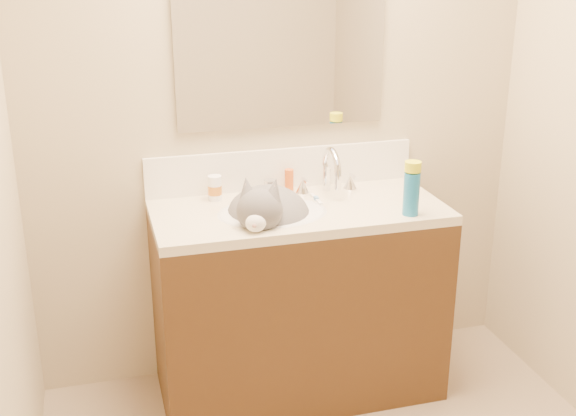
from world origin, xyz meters
TOP-DOWN VIEW (x-y plane):
  - room_shell at (0.00, 0.00)m, footprint 2.24×2.54m
  - vanity_cabinet at (0.00, 0.97)m, footprint 1.20×0.55m
  - counter_slab at (0.00, 0.97)m, footprint 1.20×0.55m
  - basin at (-0.12, 0.94)m, footprint 0.45×0.36m
  - faucet at (0.18, 1.11)m, footprint 0.28×0.20m
  - cat at (-0.14, 0.94)m, footprint 0.47×0.52m
  - backsplash at (0.00, 1.24)m, footprint 1.20×0.02m
  - mirror at (0.00, 1.24)m, footprint 0.90×0.02m
  - pill_bottle at (-0.31, 1.16)m, footprint 0.07×0.07m
  - pill_label at (-0.31, 1.16)m, footprint 0.08×0.08m
  - silver_jar at (-0.07, 1.17)m, footprint 0.07×0.07m
  - amber_bottle at (0.02, 1.19)m, footprint 0.05×0.05m
  - toothbrush at (0.10, 1.04)m, footprint 0.01×0.13m
  - toothbrush_head at (0.10, 1.04)m, footprint 0.02×0.03m
  - spray_can at (0.40, 0.77)m, footprint 0.07×0.07m
  - spray_cap at (0.40, 0.77)m, footprint 0.07×0.07m

SIDE VIEW (x-z plane):
  - vanity_cabinet at x=0.00m, z-range 0.00..0.82m
  - basin at x=-0.12m, z-range 0.72..0.86m
  - counter_slab at x=0.00m, z-range 0.82..0.86m
  - cat at x=-0.14m, z-range 0.67..1.02m
  - toothbrush at x=0.10m, z-range 0.86..0.87m
  - toothbrush_head at x=0.10m, z-range 0.86..0.88m
  - silver_jar at x=-0.07m, z-range 0.86..0.92m
  - pill_label at x=-0.31m, z-range 0.89..0.92m
  - amber_bottle at x=0.02m, z-range 0.86..0.96m
  - pill_bottle at x=-0.31m, z-range 0.86..0.97m
  - faucet at x=0.18m, z-range 0.84..1.05m
  - spray_can at x=0.40m, z-range 0.86..1.04m
  - backsplash at x=0.00m, z-range 0.86..1.04m
  - spray_cap at x=0.40m, z-range 1.04..1.08m
  - room_shell at x=0.00m, z-range 0.23..2.75m
  - mirror at x=0.00m, z-range 1.14..1.94m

